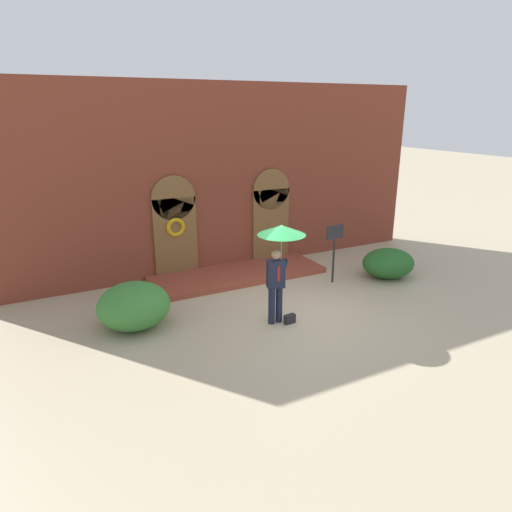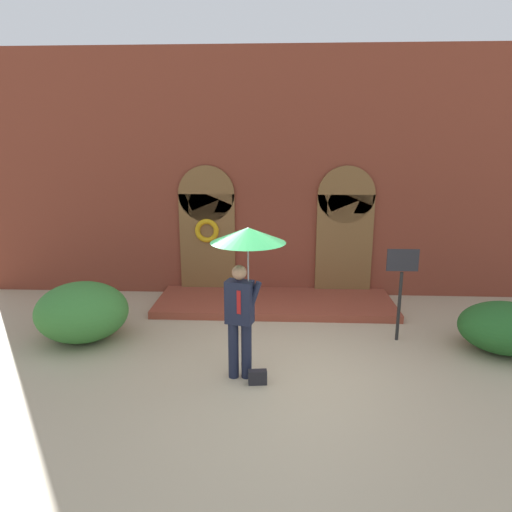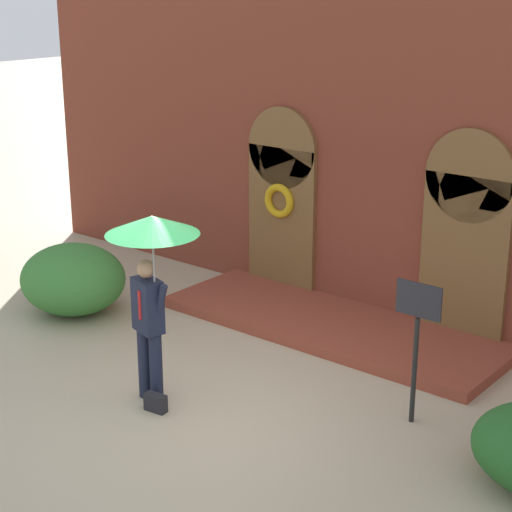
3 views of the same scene
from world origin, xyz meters
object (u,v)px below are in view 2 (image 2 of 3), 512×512
(sign_post, at_px, (401,279))
(shrub_left, at_px, (82,312))
(person_with_umbrella, at_px, (246,258))
(handbag, at_px, (258,377))
(shrub_right, at_px, (507,328))

(sign_post, xyz_separation_m, shrub_left, (-5.78, -0.24, -0.63))
(person_with_umbrella, height_order, sign_post, person_with_umbrella)
(person_with_umbrella, bearing_deg, handbag, -47.82)
(shrub_left, bearing_deg, person_with_umbrella, -22.36)
(person_with_umbrella, distance_m, shrub_left, 3.63)
(person_with_umbrella, xyz_separation_m, shrub_left, (-3.10, 1.28, -1.38))
(handbag, height_order, shrub_right, shrub_right)
(handbag, xyz_separation_m, shrub_right, (4.26, 1.35, 0.32))
(shrub_left, xyz_separation_m, shrub_right, (7.55, -0.13, -0.11))
(sign_post, distance_m, shrub_right, 1.94)
(person_with_umbrella, distance_m, sign_post, 3.17)
(person_with_umbrella, bearing_deg, sign_post, 29.48)
(handbag, xyz_separation_m, shrub_left, (-3.29, 1.48, 0.43))
(handbag, distance_m, sign_post, 3.21)
(shrub_left, distance_m, shrub_right, 7.55)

